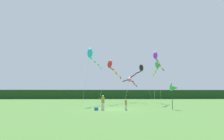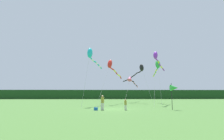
{
  "view_description": "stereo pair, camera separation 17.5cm",
  "coord_description": "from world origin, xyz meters",
  "px_view_note": "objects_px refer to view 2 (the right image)",
  "views": [
    {
      "loc": [
        -0.95,
        -20.8,
        1.75
      ],
      "look_at": [
        0.0,
        6.0,
        5.54
      ],
      "focal_mm": 27.6,
      "sensor_mm": 36.0,
      "label": 1
    },
    {
      "loc": [
        -0.77,
        -20.8,
        1.75
      ],
      "look_at": [
        0.0,
        6.0,
        5.54
      ],
      "focal_mm": 27.6,
      "sensor_mm": 36.0,
      "label": 2
    }
  ],
  "objects_px": {
    "person_child": "(125,104)",
    "kite_rainbow": "(131,79)",
    "banner_flag_pole": "(174,88)",
    "person_adult": "(102,102)",
    "cooler_box": "(96,109)",
    "kite_cyan": "(91,55)",
    "kite_black": "(139,70)",
    "kite_red": "(111,66)",
    "kite_green": "(157,65)",
    "kite_purple": "(157,58)"
  },
  "relations": [
    {
      "from": "kite_green",
      "to": "kite_rainbow",
      "type": "distance_m",
      "value": 6.47
    },
    {
      "from": "person_child",
      "to": "cooler_box",
      "type": "xyz_separation_m",
      "value": [
        -3.28,
        -0.11,
        -0.53
      ]
    },
    {
      "from": "person_child",
      "to": "banner_flag_pole",
      "type": "relative_size",
      "value": 0.41
    },
    {
      "from": "kite_black",
      "to": "kite_rainbow",
      "type": "relative_size",
      "value": 0.89
    },
    {
      "from": "person_adult",
      "to": "kite_purple",
      "type": "height_order",
      "value": "kite_purple"
    },
    {
      "from": "person_child",
      "to": "kite_green",
      "type": "bearing_deg",
      "value": 60.46
    },
    {
      "from": "cooler_box",
      "to": "kite_green",
      "type": "height_order",
      "value": "kite_green"
    },
    {
      "from": "kite_red",
      "to": "kite_cyan",
      "type": "relative_size",
      "value": 1.1
    },
    {
      "from": "person_child",
      "to": "cooler_box",
      "type": "bearing_deg",
      "value": -178.09
    },
    {
      "from": "person_child",
      "to": "kite_rainbow",
      "type": "relative_size",
      "value": 0.13
    },
    {
      "from": "cooler_box",
      "to": "kite_red",
      "type": "relative_size",
      "value": 0.04
    },
    {
      "from": "kite_cyan",
      "to": "kite_rainbow",
      "type": "bearing_deg",
      "value": 56.15
    },
    {
      "from": "cooler_box",
      "to": "kite_purple",
      "type": "bearing_deg",
      "value": 41.64
    },
    {
      "from": "person_adult",
      "to": "kite_green",
      "type": "distance_m",
      "value": 18.68
    },
    {
      "from": "kite_purple",
      "to": "banner_flag_pole",
      "type": "bearing_deg",
      "value": -93.19
    },
    {
      "from": "kite_purple",
      "to": "kite_cyan",
      "type": "relative_size",
      "value": 1.04
    },
    {
      "from": "person_adult",
      "to": "banner_flag_pole",
      "type": "height_order",
      "value": "banner_flag_pole"
    },
    {
      "from": "banner_flag_pole",
      "to": "kite_black",
      "type": "xyz_separation_m",
      "value": [
        -1.14,
        15.14,
        4.26
      ]
    },
    {
      "from": "person_adult",
      "to": "kite_black",
      "type": "distance_m",
      "value": 17.82
    },
    {
      "from": "cooler_box",
      "to": "kite_black",
      "type": "distance_m",
      "value": 18.55
    },
    {
      "from": "person_child",
      "to": "kite_purple",
      "type": "bearing_deg",
      "value": 53.39
    },
    {
      "from": "kite_red",
      "to": "kite_black",
      "type": "relative_size",
      "value": 1.11
    },
    {
      "from": "cooler_box",
      "to": "kite_cyan",
      "type": "distance_m",
      "value": 9.9
    },
    {
      "from": "kite_rainbow",
      "to": "kite_cyan",
      "type": "bearing_deg",
      "value": -123.85
    },
    {
      "from": "person_adult",
      "to": "cooler_box",
      "type": "distance_m",
      "value": 1.07
    },
    {
      "from": "person_child",
      "to": "kite_black",
      "type": "xyz_separation_m",
      "value": [
        4.56,
        15.37,
        6.03
      ]
    },
    {
      "from": "kite_purple",
      "to": "kite_cyan",
      "type": "xyz_separation_m",
      "value": [
        -10.69,
        -2.12,
        -0.04
      ]
    },
    {
      "from": "banner_flag_pole",
      "to": "kite_cyan",
      "type": "height_order",
      "value": "kite_cyan"
    },
    {
      "from": "cooler_box",
      "to": "kite_rainbow",
      "type": "distance_m",
      "value": 19.33
    },
    {
      "from": "banner_flag_pole",
      "to": "kite_black",
      "type": "height_order",
      "value": "kite_black"
    },
    {
      "from": "kite_black",
      "to": "kite_rainbow",
      "type": "bearing_deg",
      "value": 124.89
    },
    {
      "from": "banner_flag_pole",
      "to": "person_adult",
      "type": "bearing_deg",
      "value": -179.1
    },
    {
      "from": "kite_green",
      "to": "kite_black",
      "type": "height_order",
      "value": "kite_green"
    },
    {
      "from": "kite_rainbow",
      "to": "person_child",
      "type": "bearing_deg",
      "value": -99.95
    },
    {
      "from": "kite_black",
      "to": "kite_purple",
      "type": "xyz_separation_m",
      "value": [
        1.58,
        -7.1,
        1.06
      ]
    },
    {
      "from": "person_child",
      "to": "kite_red",
      "type": "height_order",
      "value": "kite_red"
    },
    {
      "from": "kite_black",
      "to": "kite_green",
      "type": "bearing_deg",
      "value": -20.74
    },
    {
      "from": "kite_black",
      "to": "kite_cyan",
      "type": "height_order",
      "value": "kite_cyan"
    },
    {
      "from": "kite_green",
      "to": "kite_cyan",
      "type": "distance_m",
      "value": 14.83
    },
    {
      "from": "cooler_box",
      "to": "kite_green",
      "type": "relative_size",
      "value": 0.05
    },
    {
      "from": "person_child",
      "to": "person_adult",
      "type": "bearing_deg",
      "value": 177.66
    },
    {
      "from": "person_adult",
      "to": "kite_black",
      "type": "bearing_deg",
      "value": 64.98
    },
    {
      "from": "kite_rainbow",
      "to": "kite_cyan",
      "type": "relative_size",
      "value": 1.11
    },
    {
      "from": "cooler_box",
      "to": "kite_black",
      "type": "bearing_deg",
      "value": 63.15
    },
    {
      "from": "person_adult",
      "to": "kite_purple",
      "type": "bearing_deg",
      "value": 43.14
    },
    {
      "from": "banner_flag_pole",
      "to": "kite_black",
      "type": "distance_m",
      "value": 15.77
    },
    {
      "from": "banner_flag_pole",
      "to": "kite_red",
      "type": "xyz_separation_m",
      "value": [
        -7.01,
        10.2,
        4.23
      ]
    },
    {
      "from": "person_child",
      "to": "kite_rainbow",
      "type": "height_order",
      "value": "kite_rainbow"
    },
    {
      "from": "banner_flag_pole",
      "to": "kite_rainbow",
      "type": "bearing_deg",
      "value": 98.64
    },
    {
      "from": "kite_purple",
      "to": "cooler_box",
      "type": "bearing_deg",
      "value": -138.36
    }
  ]
}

